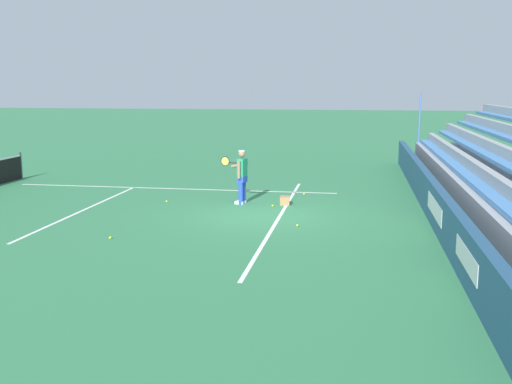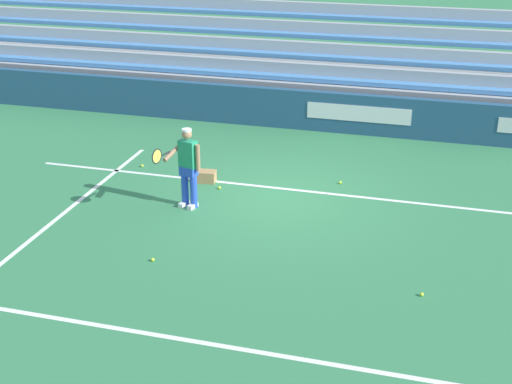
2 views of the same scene
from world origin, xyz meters
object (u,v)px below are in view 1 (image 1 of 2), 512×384
at_px(tennis_player, 241,176).
at_px(tennis_ball_stray_back, 297,225).
at_px(tennis_ball_on_baseline, 167,201).
at_px(tennis_ball_midcourt, 304,194).
at_px(tennis_ball_far_right, 110,238).
at_px(ball_box_cardboard, 285,201).
at_px(tennis_ball_toward_net, 273,206).

relative_size(tennis_player, tennis_ball_stray_back, 25.98).
bearing_deg(tennis_player, tennis_ball_on_baseline, 95.01).
bearing_deg(tennis_ball_midcourt, tennis_ball_far_right, 148.64).
bearing_deg(ball_box_cardboard, tennis_ball_on_baseline, 94.38).
bearing_deg(tennis_ball_midcourt, tennis_ball_on_baseline, 116.18).
xyz_separation_m(tennis_ball_stray_back, tennis_ball_far_right, (-2.08, 4.42, 0.00)).
bearing_deg(tennis_ball_toward_net, tennis_ball_on_baseline, 88.02).
distance_m(tennis_player, tennis_ball_stray_back, 3.66).
distance_m(tennis_player, tennis_ball_toward_net, 1.40).
bearing_deg(tennis_ball_stray_back, tennis_ball_far_right, 115.25).
xyz_separation_m(ball_box_cardboard, tennis_ball_toward_net, (-0.41, 0.33, -0.10)).
relative_size(tennis_ball_on_baseline, tennis_ball_far_right, 1.00).
bearing_deg(tennis_ball_far_right, tennis_ball_stray_back, -64.75).
bearing_deg(ball_box_cardboard, tennis_ball_toward_net, 141.26).
height_order(tennis_player, ball_box_cardboard, tennis_player).
distance_m(tennis_ball_stray_back, tennis_ball_toward_net, 2.75).
bearing_deg(tennis_player, tennis_ball_toward_net, -107.57).
relative_size(ball_box_cardboard, tennis_ball_stray_back, 6.06).
relative_size(tennis_ball_on_baseline, tennis_ball_toward_net, 1.00).
distance_m(tennis_ball_stray_back, tennis_ball_midcourt, 4.78).
height_order(tennis_player, tennis_ball_stray_back, tennis_player).
relative_size(tennis_ball_stray_back, tennis_ball_far_right, 1.00).
distance_m(ball_box_cardboard, tennis_ball_midcourt, 1.87).
distance_m(ball_box_cardboard, tennis_ball_on_baseline, 3.83).
bearing_deg(tennis_ball_midcourt, tennis_ball_toward_net, 160.47).
distance_m(tennis_ball_midcourt, tennis_ball_far_right, 8.03).
height_order(ball_box_cardboard, tennis_ball_midcourt, ball_box_cardboard).
bearing_deg(tennis_ball_far_right, tennis_player, -25.20).
relative_size(tennis_player, tennis_ball_far_right, 25.98).
bearing_deg(tennis_ball_on_baseline, tennis_ball_midcourt, -63.82).
xyz_separation_m(tennis_player, tennis_ball_stray_back, (-2.89, -2.08, -0.86)).
xyz_separation_m(tennis_ball_stray_back, tennis_ball_toward_net, (2.55, 1.03, 0.00)).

